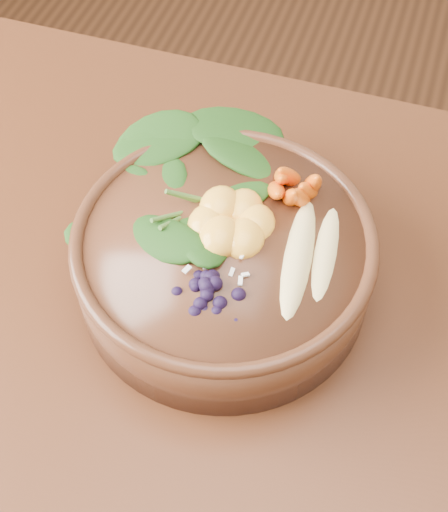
# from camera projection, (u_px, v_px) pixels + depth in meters

# --- Properties ---
(stoneware_bowl) EXTENTS (0.31, 0.31, 0.08)m
(stoneware_bowl) POSITION_uv_depth(u_px,v_px,m) (224.00, 262.00, 0.73)
(stoneware_bowl) COLOR #522B17
(stoneware_bowl) RESTS_ON dining_table
(kale_heap) EXTENTS (0.20, 0.18, 0.05)m
(kale_heap) POSITION_uv_depth(u_px,v_px,m) (198.00, 166.00, 0.72)
(kale_heap) COLOR #1D4714
(kale_heap) RESTS_ON stoneware_bowl
(carrot_cluster) EXTENTS (0.06, 0.06, 0.08)m
(carrot_cluster) POSITION_uv_depth(u_px,v_px,m) (301.00, 162.00, 0.70)
(carrot_cluster) COLOR orange
(carrot_cluster) RESTS_ON stoneware_bowl
(banana_halves) EXTENTS (0.07, 0.17, 0.03)m
(banana_halves) POSITION_uv_depth(u_px,v_px,m) (313.00, 246.00, 0.67)
(banana_halves) COLOR #E0CC84
(banana_halves) RESTS_ON stoneware_bowl
(mandarin_cluster) EXTENTS (0.09, 0.10, 0.03)m
(mandarin_cluster) POSITION_uv_depth(u_px,v_px,m) (232.00, 213.00, 0.69)
(mandarin_cluster) COLOR #F5AA31
(mandarin_cluster) RESTS_ON stoneware_bowl
(blueberry_pile) EXTENTS (0.14, 0.11, 0.04)m
(blueberry_pile) POSITION_uv_depth(u_px,v_px,m) (207.00, 276.00, 0.64)
(blueberry_pile) COLOR black
(blueberry_pile) RESTS_ON stoneware_bowl
(coconut_flakes) EXTENTS (0.10, 0.07, 0.01)m
(coconut_flakes) POSITION_uv_depth(u_px,v_px,m) (220.00, 252.00, 0.68)
(coconut_flakes) COLOR white
(coconut_flakes) RESTS_ON stoneware_bowl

